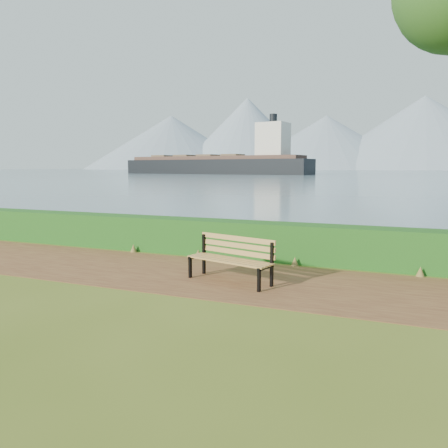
% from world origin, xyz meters
% --- Properties ---
extents(ground, '(140.00, 140.00, 0.00)m').
position_xyz_m(ground, '(0.00, 0.00, 0.00)').
color(ground, '#4C5E1B').
rests_on(ground, ground).
extents(path, '(40.00, 3.40, 0.01)m').
position_xyz_m(path, '(0.00, 0.30, 0.01)').
color(path, '#562D1D').
rests_on(path, ground).
extents(hedge, '(32.00, 0.85, 1.00)m').
position_xyz_m(hedge, '(0.00, 2.60, 0.50)').
color(hedge, '#144313').
rests_on(hedge, ground).
extents(water, '(700.00, 510.00, 0.00)m').
position_xyz_m(water, '(0.00, 260.00, 0.01)').
color(water, slate).
rests_on(water, ground).
extents(mountains, '(585.00, 190.00, 70.00)m').
position_xyz_m(mountains, '(-9.17, 406.05, 27.70)').
color(mountains, gray).
rests_on(mountains, ground).
extents(bench, '(2.05, 1.08, 0.99)m').
position_xyz_m(bench, '(0.66, 0.07, 0.57)').
color(bench, black).
rests_on(bench, ground).
extents(cargo_ship, '(68.81, 20.65, 20.64)m').
position_xyz_m(cargo_ship, '(-52.68, 128.18, 3.08)').
color(cargo_ship, black).
rests_on(cargo_ship, ground).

